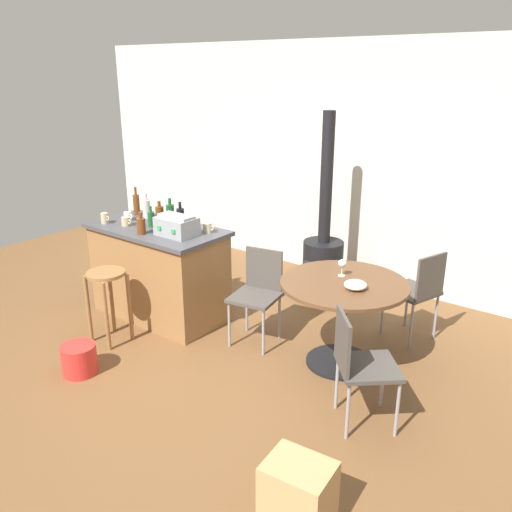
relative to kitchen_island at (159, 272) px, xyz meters
name	(u,v)px	position (x,y,z in m)	size (l,w,h in m)	color
ground_plane	(196,368)	(1.00, -0.54, -0.47)	(8.80, 8.80, 0.00)	brown
back_wall	(354,165)	(1.00, 2.12, 0.88)	(8.00, 0.10, 2.70)	beige
kitchen_island	(159,272)	(0.00, 0.00, 0.00)	(1.39, 0.72, 0.93)	olive
wooden_stool	(107,290)	(0.04, -0.66, 0.03)	(0.35, 0.35, 0.68)	olive
dining_table	(343,302)	(1.92, 0.27, 0.11)	(1.05, 1.05, 0.75)	black
folding_chair_near	(359,361)	(2.40, -0.38, 0.03)	(0.56, 0.56, 0.85)	#47423D
folding_chair_far	(418,289)	(2.25, 1.05, 0.04)	(0.50, 0.50, 0.86)	#47423D
folding_chair_left	(258,289)	(1.11, 0.18, 0.03)	(0.47, 0.47, 0.85)	#47423D
wood_stove	(323,253)	(1.03, 1.45, 0.01)	(0.44, 0.45, 1.99)	black
toolbox	(177,226)	(0.35, -0.06, 0.55)	(0.36, 0.26, 0.19)	gray
bottle_0	(181,217)	(0.15, 0.19, 0.55)	(0.08, 0.08, 0.24)	black
bottle_1	(160,213)	(-0.15, 0.19, 0.54)	(0.08, 0.08, 0.21)	#603314
bottle_2	(141,226)	(0.05, -0.23, 0.54)	(0.08, 0.08, 0.21)	#603314
bottle_3	(146,208)	(-0.34, 0.18, 0.56)	(0.08, 0.08, 0.26)	#B7B2AD
bottle_4	(136,204)	(-0.52, 0.21, 0.58)	(0.07, 0.07, 0.30)	#603314
bottle_5	(170,213)	(-0.04, 0.23, 0.55)	(0.08, 0.08, 0.24)	#194C23
bottle_6	(151,219)	(-0.06, -0.01, 0.54)	(0.06, 0.06, 0.20)	#194C23
cup_0	(128,216)	(-0.43, 0.01, 0.50)	(0.11, 0.08, 0.08)	white
cup_1	(208,228)	(0.51, 0.18, 0.51)	(0.12, 0.08, 0.09)	tan
cup_2	(105,218)	(-0.51, -0.21, 0.51)	(0.11, 0.07, 0.11)	tan
cup_3	(126,221)	(-0.28, -0.14, 0.50)	(0.12, 0.09, 0.08)	tan
cup_4	(163,223)	(0.06, 0.03, 0.51)	(0.12, 0.09, 0.09)	#4C7099
wine_glass	(342,264)	(1.84, 0.37, 0.39)	(0.07, 0.07, 0.14)	silver
serving_bowl	(355,285)	(2.06, 0.19, 0.32)	(0.18, 0.18, 0.07)	white
cardboard_box	(298,493)	(2.55, -1.36, -0.28)	(0.37, 0.29, 0.38)	tan
plastic_bucket	(79,359)	(0.29, -1.18, -0.34)	(0.29, 0.29, 0.25)	red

